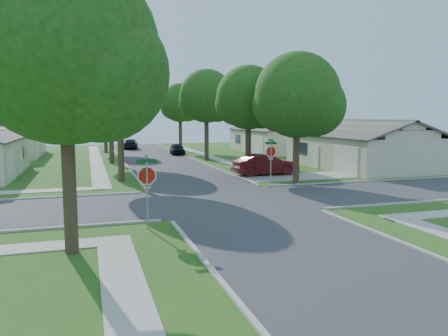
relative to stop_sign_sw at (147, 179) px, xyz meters
name	(u,v)px	position (x,y,z in m)	size (l,w,h in m)	color
ground	(225,201)	(4.70, 4.70, -2.03)	(100.00, 100.00, 0.00)	#355617
road_ns	(225,201)	(4.70, 4.70, -2.03)	(7.00, 100.00, 0.02)	#333335
sidewalk_ne	(207,156)	(10.80, 30.70, -2.01)	(1.20, 40.00, 0.04)	#9E9B91
sidewalk_nw	(96,159)	(-1.40, 30.70, -2.01)	(1.20, 40.00, 0.04)	#9E9B91
driveway	(297,177)	(12.60, 11.80, -2.01)	(8.80, 3.60, 0.05)	#9E9B91
stop_sign_sw	(147,179)	(0.00, 0.00, 0.00)	(1.05, 0.80, 2.98)	gray
stop_sign_ne	(271,153)	(9.40, 9.40, 0.00)	(1.05, 0.80, 2.98)	gray
tree_e_near	(249,101)	(9.45, 13.71, 3.61)	(4.97, 4.80, 8.28)	#38281C
tree_e_mid	(207,99)	(9.46, 25.71, 4.22)	(5.59, 5.40, 9.21)	#38281C
tree_e_far	(180,105)	(9.45, 38.71, 3.95)	(5.17, 5.00, 8.72)	#38281C
tree_w_near	(120,92)	(0.06, 13.71, 4.08)	(5.38, 5.20, 8.97)	#38281C
tree_w_mid	(111,95)	(0.06, 25.71, 4.46)	(5.80, 5.60, 9.56)	#38281C
tree_w_far	(105,108)	(0.05, 38.71, 3.48)	(4.76, 4.60, 8.04)	#38281C
tree_sw_corner	(66,59)	(-2.74, -2.29, 4.23)	(6.21, 6.00, 9.55)	#38281C
tree_ne_corner	(298,99)	(11.06, 8.91, 3.56)	(5.80, 5.60, 8.66)	#38281C
house_ne_near	(361,150)	(20.69, 15.70, -0.51)	(8.42, 13.60, 4.23)	beige
house_ne_far	(276,140)	(20.69, 33.70, -0.51)	(8.42, 13.60, 4.23)	beige
house_nw_far	(2,143)	(-11.29, 36.70, -0.51)	(8.42, 13.60, 4.23)	beige
car_driveway	(265,165)	(10.70, 13.40, -1.21)	(1.73, 4.95, 1.63)	#4A0F13
car_curb_east	(177,149)	(7.90, 33.41, -1.36)	(1.59, 3.95, 1.34)	black
car_curb_west	(131,144)	(3.50, 44.12, -1.35)	(1.91, 4.70, 1.36)	black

